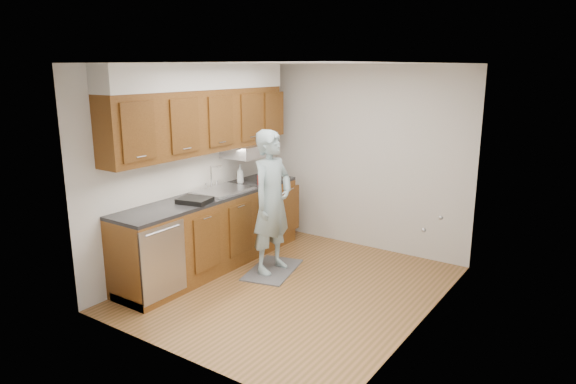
% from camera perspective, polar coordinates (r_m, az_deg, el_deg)
% --- Properties ---
extents(floor, '(3.50, 3.50, 0.00)m').
position_cam_1_polar(floor, '(5.98, 0.58, -10.58)').
color(floor, '#925E37').
rests_on(floor, ground).
extents(ceiling, '(3.50, 3.50, 0.00)m').
position_cam_1_polar(ceiling, '(5.45, 0.64, 14.11)').
color(ceiling, white).
rests_on(ceiling, wall_left).
extents(wall_left, '(0.02, 3.50, 2.50)m').
position_cam_1_polar(wall_left, '(6.52, -10.43, 2.79)').
color(wall_left, beige).
rests_on(wall_left, floor).
extents(wall_right, '(0.02, 3.50, 2.50)m').
position_cam_1_polar(wall_right, '(4.94, 15.25, -1.02)').
color(wall_right, beige).
rests_on(wall_right, floor).
extents(wall_back, '(3.00, 0.02, 2.50)m').
position_cam_1_polar(wall_back, '(7.08, 8.52, 3.73)').
color(wall_back, beige).
rests_on(wall_back, floor).
extents(counter, '(0.64, 2.80, 1.30)m').
position_cam_1_polar(counter, '(6.50, -8.26, -4.08)').
color(counter, brown).
rests_on(counter, floor).
extents(upper_cabinets, '(0.47, 2.80, 1.21)m').
position_cam_1_polar(upper_cabinets, '(6.34, -9.32, 8.91)').
color(upper_cabinets, brown).
rests_on(upper_cabinets, wall_left).
extents(closet_door, '(0.02, 1.22, 2.05)m').
position_cam_1_polar(closet_door, '(5.27, 16.06, -2.66)').
color(closet_door, silver).
rests_on(closet_door, wall_right).
extents(floor_mat, '(0.71, 0.97, 0.02)m').
position_cam_1_polar(floor_mat, '(6.45, -1.72, -8.65)').
color(floor_mat, slate).
rests_on(floor_mat, floor).
extents(person, '(0.48, 0.71, 1.97)m').
position_cam_1_polar(person, '(6.14, -1.79, -0.06)').
color(person, '#8BA5AA').
rests_on(person, floor_mat).
extents(soap_bottle_a, '(0.13, 0.13, 0.25)m').
position_cam_1_polar(soap_bottle_a, '(6.90, -5.32, 1.98)').
color(soap_bottle_a, silver).
rests_on(soap_bottle_a, counter).
extents(soap_bottle_b, '(0.12, 0.12, 0.20)m').
position_cam_1_polar(soap_bottle_b, '(6.98, -2.88, 1.99)').
color(soap_bottle_b, silver).
rests_on(soap_bottle_b, counter).
extents(soda_can, '(0.07, 0.07, 0.13)m').
position_cam_1_polar(soda_can, '(6.80, -3.13, 1.33)').
color(soda_can, red).
rests_on(soda_can, counter).
extents(dish_rack, '(0.41, 0.37, 0.06)m').
position_cam_1_polar(dish_rack, '(6.01, -10.32, -0.91)').
color(dish_rack, black).
rests_on(dish_rack, counter).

